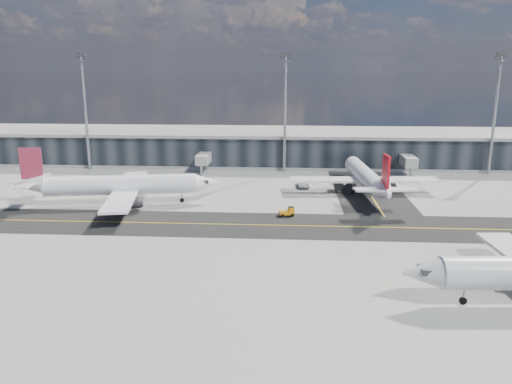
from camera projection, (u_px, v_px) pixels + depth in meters
The scene contains 8 objects.
ground at pixel (281, 233), 78.95m from camera, with size 300.00×300.00×0.00m, color gray.
taxiway_lanes at pixel (304, 214), 89.10m from camera, with size 180.00×63.00×0.03m.
terminal_concourse at pixel (285, 151), 131.12m from camera, with size 152.00×19.80×8.80m.
floodlight_masts at pixel (285, 109), 121.61m from camera, with size 102.50×0.70×28.90m.
airliner_af at pixel (118, 185), 94.74m from camera, with size 37.81×32.40×11.22m.
airliner_redtail at pixel (366, 177), 102.42m from camera, with size 31.02×36.37×10.77m.
baggage_tug at pixel (288, 212), 87.74m from camera, with size 2.85×1.86×1.65m.
service_van at pixel (303, 184), 109.03m from camera, with size 2.29×4.97×1.38m, color white.
Camera 1 is at (0.73, -75.09, 25.55)m, focal length 35.00 mm.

